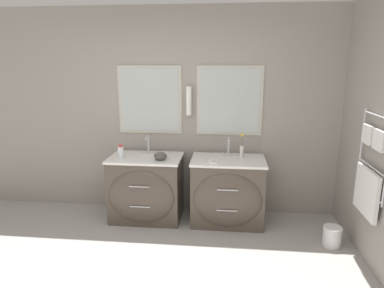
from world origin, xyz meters
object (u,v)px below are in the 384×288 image
(vanity_left, at_px, (146,188))
(amenity_bowl, at_px, (160,156))
(flower_vase, at_px, (242,149))
(waste_bin, at_px, (332,236))
(vanity_right, at_px, (227,191))
(toiletry_bottle, at_px, (121,152))

(vanity_left, distance_m, amenity_bowl, 0.49)
(amenity_bowl, xyz_separation_m, flower_vase, (0.96, 0.19, 0.07))
(flower_vase, relative_size, waste_bin, 1.38)
(vanity_left, relative_size, waste_bin, 4.03)
(vanity_right, bearing_deg, vanity_left, 180.00)
(waste_bin, bearing_deg, vanity_right, 158.57)
(amenity_bowl, bearing_deg, vanity_left, 160.31)
(vanity_right, bearing_deg, waste_bin, -21.43)
(vanity_right, relative_size, amenity_bowl, 5.70)
(waste_bin, bearing_deg, flower_vase, 150.01)
(toiletry_bottle, bearing_deg, amenity_bowl, -1.75)
(toiletry_bottle, distance_m, waste_bin, 2.55)
(vanity_right, height_order, amenity_bowl, amenity_bowl)
(vanity_left, xyz_separation_m, flower_vase, (1.16, 0.12, 0.51))
(amenity_bowl, bearing_deg, waste_bin, -10.81)
(vanity_left, relative_size, vanity_right, 1.00)
(vanity_left, bearing_deg, toiletry_bottle, -168.01)
(vanity_left, distance_m, vanity_right, 1.01)
(vanity_left, xyz_separation_m, vanity_right, (1.01, 0.00, 0.00))
(amenity_bowl, bearing_deg, toiletry_bottle, 178.25)
(amenity_bowl, xyz_separation_m, waste_bin, (1.92, -0.37, -0.73))
(toiletry_bottle, xyz_separation_m, amenity_bowl, (0.48, -0.01, -0.03))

